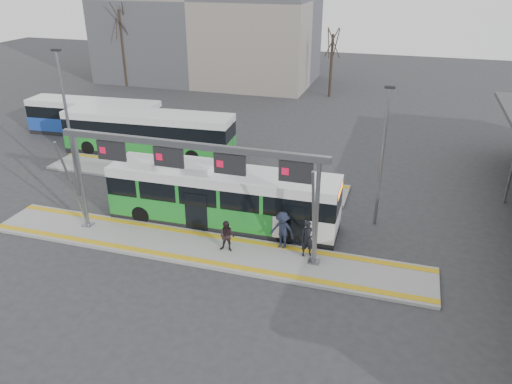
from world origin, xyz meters
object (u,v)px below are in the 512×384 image
Objects in this scene: gantry at (191,164)px; passenger_b at (227,236)px; passenger_a at (308,239)px; passenger_c at (282,230)px; hero_bus at (222,198)px.

passenger_b is (1.71, -0.18, -3.38)m from gantry.
passenger_a is 1.33m from passenger_c.
gantry reaches higher than hero_bus.
passenger_b is at bearing -6.04° from gantry.
hero_bus reaches higher than passenger_c.
passenger_a is at bearing 5.57° from gantry.
passenger_a reaches higher than passenger_b.
hero_bus reaches higher than passenger_b.
gantry reaches higher than passenger_b.
passenger_a is (5.43, 0.53, -3.26)m from gantry.
passenger_c is at bearing -26.31° from hero_bus.
passenger_a is at bearing -4.89° from passenger_c.
gantry is at bearing 169.64° from passenger_b.
passenger_a is at bearing -23.51° from hero_bus.
gantry is at bearing -100.85° from hero_bus.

